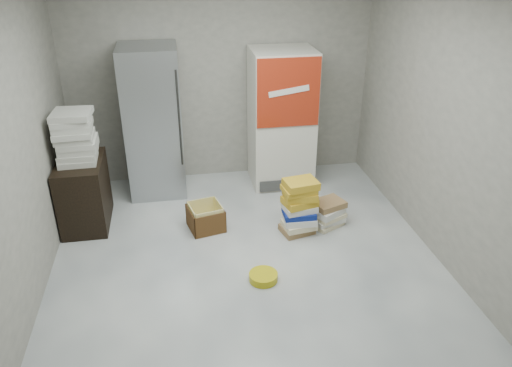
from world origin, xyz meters
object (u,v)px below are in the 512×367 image
at_px(steel_fridge, 153,122).
at_px(coke_cooler, 281,118).
at_px(wood_shelf, 84,193).
at_px(phonebook_stack_main, 299,207).
at_px(cardboard_box, 206,219).

distance_m(steel_fridge, coke_cooler, 1.65).
relative_size(wood_shelf, phonebook_stack_main, 1.21).
height_order(steel_fridge, phonebook_stack_main, steel_fridge).
distance_m(coke_cooler, cardboard_box, 1.74).
height_order(steel_fridge, coke_cooler, steel_fridge).
height_order(steel_fridge, cardboard_box, steel_fridge).
relative_size(coke_cooler, phonebook_stack_main, 2.73).
bearing_deg(steel_fridge, phonebook_stack_main, -40.66).
xyz_separation_m(steel_fridge, wood_shelf, (-0.83, -0.73, -0.55)).
xyz_separation_m(steel_fridge, coke_cooler, (1.65, -0.01, -0.05)).
distance_m(steel_fridge, wood_shelf, 1.23).
relative_size(coke_cooler, cardboard_box, 3.99).
distance_m(wood_shelf, cardboard_box, 1.44).
distance_m(wood_shelf, phonebook_stack_main, 2.48).
relative_size(steel_fridge, cardboard_box, 4.21).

